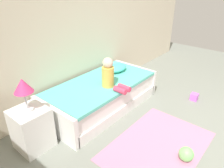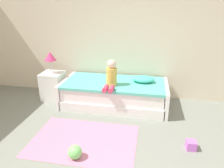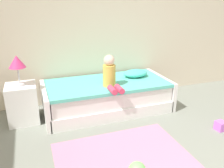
{
  "view_description": "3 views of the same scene",
  "coord_description": "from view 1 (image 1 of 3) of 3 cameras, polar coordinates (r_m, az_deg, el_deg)",
  "views": [
    {
      "loc": [
        -2.64,
        -0.26,
        2.13
      ],
      "look_at": [
        -0.23,
        1.75,
        0.55
      ],
      "focal_mm": 33.95,
      "sensor_mm": 36.0,
      "label": 1
    },
    {
      "loc": [
        0.44,
        -1.84,
        1.95
      ],
      "look_at": [
        -0.23,
        1.75,
        0.55
      ],
      "focal_mm": 33.32,
      "sensor_mm": 36.0,
      "label": 2
    },
    {
      "loc": [
        -1.4,
        -1.5,
        1.79
      ],
      "look_at": [
        -0.23,
        1.75,
        0.55
      ],
      "focal_mm": 37.6,
      "sensor_mm": 36.0,
      "label": 3
    }
  ],
  "objects": [
    {
      "name": "wall_rear",
      "position": [
        3.95,
        -7.59,
        16.63
      ],
      "size": [
        7.2,
        0.1,
        2.9
      ],
      "primitive_type": "cube",
      "color": "beige",
      "rests_on": "ground"
    },
    {
      "name": "ground_plane",
      "position": [
        3.4,
        27.09,
        -15.64
      ],
      "size": [
        9.2,
        9.2,
        0.0
      ],
      "primitive_type": "plane",
      "color": "gray"
    },
    {
      "name": "toy_ball",
      "position": [
        3.03,
        19.36,
        -17.4
      ],
      "size": [
        0.19,
        0.19,
        0.19
      ],
      "primitive_type": "sphere",
      "color": "#7FD872",
      "rests_on": "ground"
    },
    {
      "name": "table_lamp",
      "position": [
        2.8,
        -22.84,
        -0.8
      ],
      "size": [
        0.24,
        0.24,
        0.45
      ],
      "color": "silver",
      "rests_on": "nightstand"
    },
    {
      "name": "area_rug",
      "position": [
        3.18,
        12.27,
        -15.93
      ],
      "size": [
        1.6,
        1.1,
        0.01
      ],
      "primitive_type": "cube",
      "color": "pink",
      "rests_on": "ground"
    },
    {
      "name": "child_figure",
      "position": [
        3.44,
        -0.5,
        2.28
      ],
      "size": [
        0.2,
        0.51,
        0.5
      ],
      "color": "gold",
      "rests_on": "bed"
    },
    {
      "name": "pillow",
      "position": [
        4.1,
        1.33,
        4.33
      ],
      "size": [
        0.44,
        0.3,
        0.13
      ],
      "primitive_type": "ellipsoid",
      "color": "#4CCCBC",
      "rests_on": "bed"
    },
    {
      "name": "nightstand",
      "position": [
        3.12,
        -20.75,
        -11.21
      ],
      "size": [
        0.44,
        0.44,
        0.6
      ],
      "primitive_type": "cube",
      "color": "white",
      "rests_on": "ground"
    },
    {
      "name": "toy_block",
      "position": [
        4.4,
        21.26,
        -3.23
      ],
      "size": [
        0.14,
        0.14,
        0.13
      ],
      "primitive_type": "cube",
      "rotation": [
        0.0,
        0.0,
        0.07
      ],
      "color": "#CC66D8",
      "rests_on": "ground"
    },
    {
      "name": "bed",
      "position": [
        3.8,
        -2.89,
        -3.0
      ],
      "size": [
        2.11,
        1.0,
        0.5
      ],
      "color": "white",
      "rests_on": "ground"
    }
  ]
}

